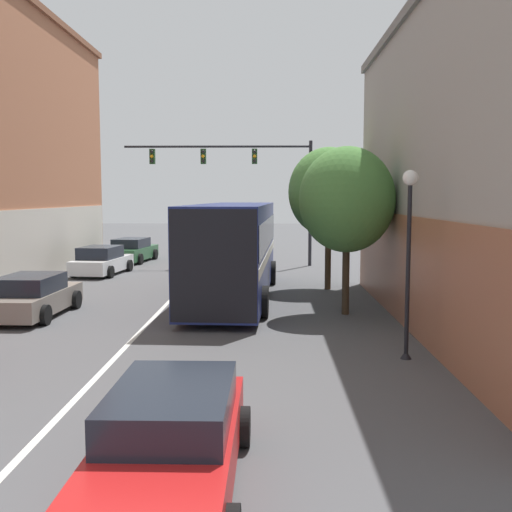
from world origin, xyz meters
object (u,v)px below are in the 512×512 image
at_px(bus, 234,246).
at_px(street_lamp, 409,242).
at_px(street_tree_near, 347,200).
at_px(street_tree_far, 329,192).
at_px(parked_car_left_far, 102,261).
at_px(parked_car_left_mid, 132,251).
at_px(traffic_signal_gantry, 247,172).
at_px(parked_car_left_near, 33,297).
at_px(hatchback_foreground, 170,443).

height_order(bus, street_lamp, street_lamp).
bearing_deg(street_tree_near, street_tree_far, 90.67).
relative_size(bus, parked_car_left_far, 2.69).
distance_m(parked_car_left_mid, traffic_signal_gantry, 8.16).
relative_size(bus, parked_car_left_mid, 2.53).
distance_m(parked_car_left_far, street_lamp, 18.63).
relative_size(parked_car_left_far, street_lamp, 1.00).
height_order(bus, parked_car_left_mid, bus).
distance_m(street_tree_near, street_tree_far, 5.19).
distance_m(street_lamp, street_tree_far, 10.51).
height_order(parked_car_left_near, parked_car_left_mid, parked_car_left_mid).
xyz_separation_m(parked_car_left_near, parked_car_left_mid, (-0.50, 15.71, 0.02)).
relative_size(hatchback_foreground, parked_car_left_mid, 1.01).
bearing_deg(traffic_signal_gantry, street_tree_far, -66.65).
bearing_deg(street_tree_far, hatchback_foreground, -102.19).
height_order(bus, parked_car_left_far, bus).
relative_size(hatchback_foreground, traffic_signal_gantry, 0.46).
xyz_separation_m(hatchback_foreground, parked_car_left_far, (-6.79, 21.04, 0.02)).
xyz_separation_m(bus, street_tree_near, (3.70, -2.95, 1.68)).
relative_size(hatchback_foreground, parked_car_left_near, 1.09).
bearing_deg(traffic_signal_gantry, street_lamp, -76.87).
distance_m(hatchback_foreground, parked_car_left_near, 12.52).
distance_m(parked_car_left_near, parked_car_left_mid, 15.72).
bearing_deg(parked_car_left_far, bus, -128.09).
xyz_separation_m(traffic_signal_gantry, street_lamp, (4.35, -18.63, -2.34)).
distance_m(parked_car_left_mid, parked_car_left_far, 5.61).
bearing_deg(parked_car_left_near, bus, -58.41).
bearing_deg(bus, parked_car_left_far, 48.20).
bearing_deg(bus, street_lamp, -149.15).
distance_m(parked_car_left_near, street_tree_far, 11.75).
bearing_deg(street_tree_near, bus, 141.41).
xyz_separation_m(street_lamp, street_tree_far, (-0.80, 10.41, 1.20)).
relative_size(bus, street_tree_near, 2.19).
bearing_deg(street_tree_far, traffic_signal_gantry, 113.35).
bearing_deg(parked_car_left_far, parked_car_left_near, -170.00).
bearing_deg(street_tree_near, street_lamp, -81.97).
height_order(street_lamp, street_tree_far, street_tree_far).
bearing_deg(traffic_signal_gantry, parked_car_left_mid, 165.44).
bearing_deg(street_lamp, traffic_signal_gantry, 103.13).
height_order(parked_car_left_mid, parked_car_left_far, parked_car_left_far).
xyz_separation_m(bus, parked_car_left_mid, (-6.57, 12.18, -1.29)).
relative_size(parked_car_left_near, traffic_signal_gantry, 0.42).
relative_size(bus, street_tree_far, 2.04).
bearing_deg(parked_car_left_mid, hatchback_foreground, -159.81).
height_order(hatchback_foreground, parked_car_left_mid, parked_car_left_mid).
height_order(bus, parked_car_left_near, bus).
distance_m(parked_car_left_near, parked_car_left_far, 10.13).
distance_m(parked_car_left_near, traffic_signal_gantry, 15.90).
height_order(parked_car_left_near, street_lamp, street_lamp).
height_order(hatchback_foreground, parked_car_left_far, parked_car_left_far).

